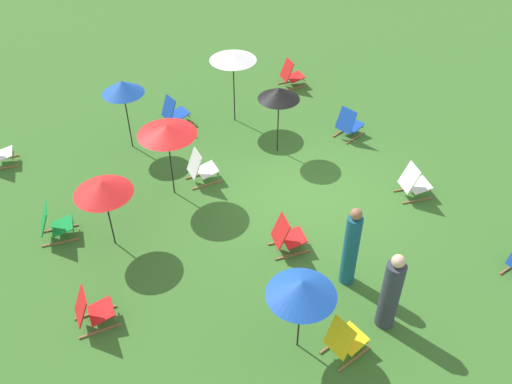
{
  "coord_description": "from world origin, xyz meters",
  "views": [
    {
      "loc": [
        -7.92,
        5.64,
        8.06
      ],
      "look_at": [
        0.0,
        1.2,
        0.5
      ],
      "focal_mm": 38.3,
      "sensor_mm": 36.0,
      "label": 1
    }
  ],
  "objects_px": {
    "umbrella_1": "(233,56)",
    "deckchair_5": "(201,168)",
    "deckchair_1": "(349,124)",
    "deckchair_11": "(91,310)",
    "deckchair_0": "(345,340)",
    "deckchair_4": "(291,75)",
    "umbrella_3": "(122,87)",
    "deckchair_7": "(287,236)",
    "umbrella_4": "(279,94)",
    "deckchair_8": "(54,224)",
    "person_0": "(391,293)",
    "umbrella_0": "(302,288)",
    "deckchair_10": "(414,183)",
    "umbrella_2": "(167,130)",
    "person_1": "(351,248)",
    "umbrella_5": "(102,187)"
  },
  "relations": [
    {
      "from": "deckchair_0",
      "to": "deckchair_10",
      "type": "relative_size",
      "value": 0.98
    },
    {
      "from": "deckchair_10",
      "to": "umbrella_1",
      "type": "bearing_deg",
      "value": 37.02
    },
    {
      "from": "umbrella_4",
      "to": "person_1",
      "type": "distance_m",
      "value": 4.54
    },
    {
      "from": "deckchair_4",
      "to": "umbrella_4",
      "type": "distance_m",
      "value": 3.63
    },
    {
      "from": "deckchair_8",
      "to": "umbrella_5",
      "type": "height_order",
      "value": "umbrella_5"
    },
    {
      "from": "deckchair_8",
      "to": "person_1",
      "type": "relative_size",
      "value": 0.46
    },
    {
      "from": "deckchair_5",
      "to": "person_1",
      "type": "xyz_separation_m",
      "value": [
        -4.16,
        -1.14,
        0.5
      ]
    },
    {
      "from": "umbrella_2",
      "to": "umbrella_5",
      "type": "xyz_separation_m",
      "value": [
        -0.93,
        1.71,
        -0.22
      ]
    },
    {
      "from": "umbrella_3",
      "to": "deckchair_7",
      "type": "bearing_deg",
      "value": -163.25
    },
    {
      "from": "deckchair_7",
      "to": "umbrella_5",
      "type": "bearing_deg",
      "value": 68.86
    },
    {
      "from": "umbrella_3",
      "to": "deckchair_4",
      "type": "bearing_deg",
      "value": -82.16
    },
    {
      "from": "deckchair_7",
      "to": "deckchair_10",
      "type": "distance_m",
      "value": 3.39
    },
    {
      "from": "umbrella_2",
      "to": "umbrella_4",
      "type": "xyz_separation_m",
      "value": [
        0.28,
        -2.93,
        -0.08
      ]
    },
    {
      "from": "umbrella_0",
      "to": "deckchair_4",
      "type": "bearing_deg",
      "value": -31.35
    },
    {
      "from": "deckchair_7",
      "to": "umbrella_2",
      "type": "bearing_deg",
      "value": 35.7
    },
    {
      "from": "umbrella_5",
      "to": "person_1",
      "type": "relative_size",
      "value": 0.9
    },
    {
      "from": "deckchair_8",
      "to": "person_0",
      "type": "bearing_deg",
      "value": -126.09
    },
    {
      "from": "deckchair_8",
      "to": "umbrella_4",
      "type": "bearing_deg",
      "value": -73.87
    },
    {
      "from": "umbrella_2",
      "to": "person_1",
      "type": "distance_m",
      "value": 4.56
    },
    {
      "from": "deckchair_7",
      "to": "umbrella_3",
      "type": "relative_size",
      "value": 0.45
    },
    {
      "from": "deckchair_1",
      "to": "umbrella_2",
      "type": "height_order",
      "value": "umbrella_2"
    },
    {
      "from": "deckchair_0",
      "to": "deckchair_8",
      "type": "relative_size",
      "value": 0.99
    },
    {
      "from": "deckchair_8",
      "to": "deckchair_1",
      "type": "bearing_deg",
      "value": -77.53
    },
    {
      "from": "deckchair_4",
      "to": "person_0",
      "type": "xyz_separation_m",
      "value": [
        -8.17,
        3.15,
        0.43
      ]
    },
    {
      "from": "deckchair_1",
      "to": "deckchair_10",
      "type": "xyz_separation_m",
      "value": [
        -2.68,
        0.19,
        0.0
      ]
    },
    {
      "from": "deckchair_5",
      "to": "deckchair_7",
      "type": "xyz_separation_m",
      "value": [
        -2.89,
        -0.57,
        0.0
      ]
    },
    {
      "from": "deckchair_0",
      "to": "deckchair_4",
      "type": "height_order",
      "value": "same"
    },
    {
      "from": "deckchair_11",
      "to": "umbrella_4",
      "type": "height_order",
      "value": "umbrella_4"
    },
    {
      "from": "deckchair_1",
      "to": "deckchair_11",
      "type": "height_order",
      "value": "same"
    },
    {
      "from": "deckchair_10",
      "to": "person_0",
      "type": "height_order",
      "value": "person_0"
    },
    {
      "from": "person_1",
      "to": "umbrella_1",
      "type": "bearing_deg",
      "value": -54.58
    },
    {
      "from": "deckchair_8",
      "to": "person_0",
      "type": "distance_m",
      "value": 6.84
    },
    {
      "from": "deckchair_7",
      "to": "deckchair_11",
      "type": "xyz_separation_m",
      "value": [
        0.1,
        3.96,
        0.0
      ]
    },
    {
      "from": "umbrella_1",
      "to": "deckchair_5",
      "type": "bearing_deg",
      "value": 136.04
    },
    {
      "from": "deckchair_5",
      "to": "deckchair_10",
      "type": "xyz_separation_m",
      "value": [
        -2.83,
        -3.96,
        0.0
      ]
    },
    {
      "from": "deckchair_1",
      "to": "deckchair_5",
      "type": "relative_size",
      "value": 1.03
    },
    {
      "from": "deckchair_5",
      "to": "umbrella_3",
      "type": "distance_m",
      "value": 2.71
    },
    {
      "from": "deckchair_5",
      "to": "umbrella_1",
      "type": "distance_m",
      "value": 3.16
    },
    {
      "from": "umbrella_1",
      "to": "umbrella_4",
      "type": "height_order",
      "value": "umbrella_1"
    },
    {
      "from": "deckchair_8",
      "to": "umbrella_5",
      "type": "xyz_separation_m",
      "value": [
        -0.78,
        -1.0,
        1.13
      ]
    },
    {
      "from": "umbrella_0",
      "to": "umbrella_1",
      "type": "distance_m",
      "value": 7.35
    },
    {
      "from": "deckchair_0",
      "to": "deckchair_5",
      "type": "relative_size",
      "value": 1.0
    },
    {
      "from": "person_1",
      "to": "deckchair_11",
      "type": "bearing_deg",
      "value": 25.91
    },
    {
      "from": "deckchair_0",
      "to": "deckchair_11",
      "type": "bearing_deg",
      "value": 44.1
    },
    {
      "from": "deckchair_11",
      "to": "umbrella_1",
      "type": "bearing_deg",
      "value": -42.55
    },
    {
      "from": "umbrella_0",
      "to": "deckchair_11",
      "type": "bearing_deg",
      "value": 53.58
    },
    {
      "from": "deckchair_11",
      "to": "umbrella_3",
      "type": "relative_size",
      "value": 0.45
    },
    {
      "from": "umbrella_2",
      "to": "umbrella_3",
      "type": "distance_m",
      "value": 2.25
    },
    {
      "from": "deckchair_4",
      "to": "deckchair_8",
      "type": "relative_size",
      "value": 0.99
    },
    {
      "from": "umbrella_3",
      "to": "person_1",
      "type": "height_order",
      "value": "umbrella_3"
    }
  ]
}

